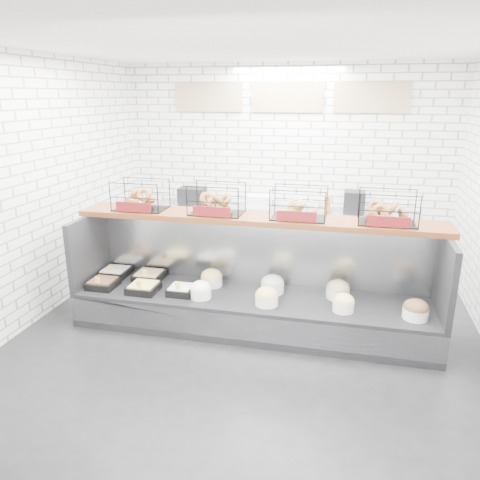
# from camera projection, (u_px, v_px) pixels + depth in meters

# --- Properties ---
(ground) EXTENTS (5.50, 5.50, 0.00)m
(ground) POSITION_uv_depth(u_px,v_px,m) (246.00, 340.00, 5.07)
(ground) COLOR black
(ground) RESTS_ON ground
(room_shell) EXTENTS (5.02, 5.51, 3.01)m
(room_shell) POSITION_uv_depth(u_px,v_px,m) (259.00, 142.00, 5.01)
(room_shell) COLOR white
(room_shell) RESTS_ON ground
(display_case) EXTENTS (4.00, 0.90, 1.20)m
(display_case) POSITION_uv_depth(u_px,v_px,m) (252.00, 299.00, 5.29)
(display_case) COLOR black
(display_case) RESTS_ON ground
(bagel_shelf) EXTENTS (4.10, 0.50, 0.40)m
(bagel_shelf) POSITION_uv_depth(u_px,v_px,m) (257.00, 206.00, 5.14)
(bagel_shelf) COLOR #4D2310
(bagel_shelf) RESTS_ON display_case
(prep_counter) EXTENTS (4.00, 0.60, 1.20)m
(prep_counter) POSITION_uv_depth(u_px,v_px,m) (280.00, 235.00, 7.19)
(prep_counter) COLOR #93969B
(prep_counter) RESTS_ON ground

